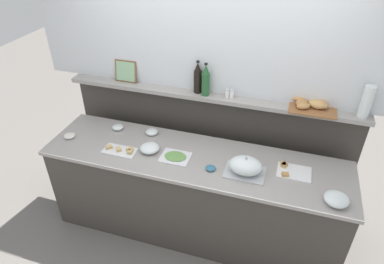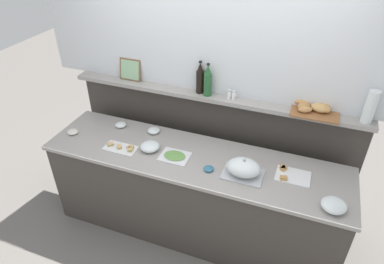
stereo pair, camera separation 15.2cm
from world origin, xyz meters
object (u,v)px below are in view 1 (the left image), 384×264
Objects in this scene: bread_basket at (310,104)px; glass_bowl_extra at (118,127)px; sandwich_platter_rear at (120,150)px; condiment_bowl_red at (69,136)px; wine_bottle_green at (206,81)px; pepper_shaker at (232,94)px; serving_cloche at (245,166)px; cold_cuts_platter at (175,157)px; water_carafe at (367,102)px; glass_bowl_small at (150,148)px; sandwich_platter_side at (292,171)px; framed_picture at (126,71)px; salt_shaker at (227,93)px; condiment_bowl_cream at (211,168)px; wine_bottle_dark at (198,78)px; glass_bowl_medium at (336,199)px; glass_bowl_large at (152,132)px.

glass_bowl_extra is at bearing -171.29° from bread_basket.
condiment_bowl_red is (-0.58, 0.05, 0.01)m from sandwich_platter_rear.
wine_bottle_green is 0.27m from pepper_shaker.
serving_cloche reaches higher than glass_bowl_extra.
water_carafe is (1.50, 0.52, 0.53)m from cold_cuts_platter.
sandwich_platter_side is at bearing 3.86° from glass_bowl_small.
wine_bottle_green is (0.39, 0.49, 0.51)m from glass_bowl_small.
wine_bottle_green is at bearing 23.06° from condiment_bowl_red.
framed_picture is at bearing 165.35° from sandwich_platter_side.
wine_bottle_green is 0.23m from salt_shaker.
sandwich_platter_rear is 0.27m from glass_bowl_small.
condiment_bowl_cream reaches higher than cold_cuts_platter.
pepper_shaker is (0.04, 0.59, 0.43)m from condiment_bowl_cream.
framed_picture is (-0.45, 0.54, 0.48)m from glass_bowl_small.
glass_bowl_extra reaches higher than condiment_bowl_cream.
framed_picture reaches higher than serving_cloche.
glass_bowl_small is 1.49m from bread_basket.
wine_bottle_dark is at bearing -1.18° from framed_picture.
sandwich_platter_rear is 1.88m from glass_bowl_medium.
salt_shaker is at bearing 146.22° from glass_bowl_medium.
glass_bowl_medium is 1.57m from wine_bottle_dark.
condiment_bowl_cream is at bearing -8.25° from glass_bowl_small.
water_carafe is at bearing 0.00° from salt_shaker.
water_carafe is (0.87, 0.54, 0.47)m from serving_cloche.
water_carafe is (2.22, -0.04, 0.03)m from framed_picture.
bread_basket is (1.59, 0.61, 0.43)m from sandwich_platter_rear.
glass_bowl_small is at bearing -158.61° from bread_basket.
serving_cloche is at bearing -148.10° from water_carafe.
cold_cuts_platter is at bearing -38.14° from framed_picture.
serving_cloche is at bearing -43.76° from wine_bottle_dark.
condiment_bowl_red is at bearing 179.51° from serving_cloche.
serving_cloche is 1.19× the size of water_carafe.
bread_basket is (1.79, 0.27, 0.42)m from glass_bowl_extra.
serving_cloche is at bearing -0.49° from condiment_bowl_red.
wine_bottle_green is 3.63× the size of salt_shaker.
sandwich_platter_side is 1.27m from glass_bowl_small.
glass_bowl_medium reaches higher than glass_bowl_small.
condiment_bowl_red is 1.25× the size of salt_shaker.
salt_shaker is (0.69, 0.23, 0.42)m from glass_bowl_large.
pepper_shaker is (-0.25, 0.54, 0.37)m from serving_cloche.
glass_bowl_large is 0.78m from condiment_bowl_cream.
wine_bottle_dark is 1.00× the size of wine_bottle_green.
salt_shaker is 1.17m from water_carafe.
water_carafe reaches higher than glass_bowl_large.
salt_shaker is 0.38× the size of framed_picture.
condiment_bowl_cream is 0.28× the size of wine_bottle_dark.
salt_shaker reaches higher than cold_cuts_platter.
serving_cloche is 0.74m from glass_bowl_medium.
glass_bowl_medium reaches higher than glass_bowl_extra.
glass_bowl_extra is at bearing -166.60° from salt_shaker.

